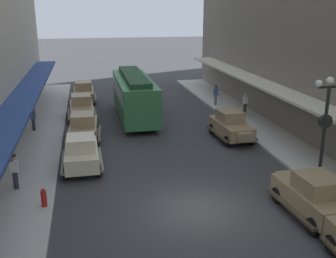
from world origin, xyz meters
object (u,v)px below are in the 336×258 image
at_px(streetcar, 134,94).
at_px(fire_hydrant, 44,197).
at_px(parked_car_4, 82,107).
at_px(pedestrian_3, 245,104).
at_px(pedestrian_0, 216,95).
at_px(parked_car_5, 313,194).
at_px(parked_car_2, 82,151).
at_px(pedestrian_2, 33,118).
at_px(parked_car_1, 84,92).
at_px(lamp_post_with_clock, 325,127).
at_px(pedestrian_1, 15,172).
at_px(parked_car_3, 231,125).
at_px(parked_car_0, 83,126).

height_order(streetcar, fire_hydrant, streetcar).
distance_m(parked_car_4, pedestrian_3, 12.74).
bearing_deg(pedestrian_0, parked_car_5, -96.17).
xyz_separation_m(parked_car_5, fire_hydrant, (-10.89, 2.74, -0.38)).
relative_size(parked_car_2, pedestrian_2, 2.56).
distance_m(parked_car_1, lamp_post_with_clock, 23.20).
distance_m(parked_car_5, pedestrian_0, 19.04).
distance_m(parked_car_2, parked_car_5, 11.70).
xyz_separation_m(fire_hydrant, pedestrian_0, (12.93, 16.19, 0.45)).
xyz_separation_m(parked_car_4, pedestrian_1, (-3.03, -12.43, 0.07)).
bearing_deg(parked_car_1, parked_car_4, -91.95).
xyz_separation_m(parked_car_1, fire_hydrant, (-1.79, -20.14, -0.38)).
bearing_deg(parked_car_5, parked_car_3, 88.68).
relative_size(parked_car_2, parked_car_4, 0.99).
height_order(parked_car_5, pedestrian_3, parked_car_5).
bearing_deg(parked_car_0, pedestrian_0, 32.40).
height_order(streetcar, lamp_post_with_clock, lamp_post_with_clock).
height_order(parked_car_2, parked_car_5, same).
relative_size(parked_car_3, fire_hydrant, 5.26).
height_order(parked_car_3, pedestrian_2, parked_car_3).
bearing_deg(parked_car_5, pedestrian_2, 131.27).
distance_m(parked_car_4, fire_hydrant, 14.58).
bearing_deg(parked_car_1, parked_car_0, -90.42).
relative_size(lamp_post_with_clock, pedestrian_1, 3.09).
distance_m(parked_car_5, pedestrian_2, 19.01).
bearing_deg(lamp_post_with_clock, parked_car_0, 139.95).
bearing_deg(fire_hydrant, parked_car_4, 83.70).
bearing_deg(lamp_post_with_clock, parked_car_2, 157.70).
height_order(lamp_post_with_clock, fire_hydrant, lamp_post_with_clock).
relative_size(lamp_post_with_clock, pedestrian_2, 3.09).
relative_size(parked_car_0, fire_hydrant, 5.26).
bearing_deg(lamp_post_with_clock, pedestrian_3, 83.52).
distance_m(parked_car_1, parked_car_4, 5.66).
bearing_deg(pedestrian_3, parked_car_0, -163.68).
bearing_deg(fire_hydrant, pedestrian_2, 98.15).
distance_m(parked_car_3, fire_hydrant, 13.43).
distance_m(parked_car_5, pedestrian_3, 15.83).
relative_size(fire_hydrant, pedestrian_2, 0.49).
distance_m(streetcar, pedestrian_3, 8.74).
relative_size(parked_car_2, fire_hydrant, 5.21).
relative_size(pedestrian_2, pedestrian_3, 1.02).
bearing_deg(pedestrian_2, parked_car_5, -48.73).
relative_size(fire_hydrant, pedestrian_0, 0.49).
bearing_deg(parked_car_1, parked_car_3, -53.52).
bearing_deg(parked_car_5, parked_car_4, 118.33).
bearing_deg(pedestrian_0, parked_car_4, -171.43).
xyz_separation_m(parked_car_2, lamp_post_with_clock, (11.16, -4.57, 2.04)).
distance_m(parked_car_0, parked_car_4, 5.41).
xyz_separation_m(parked_car_2, streetcar, (3.99, 9.41, 0.96)).
distance_m(parked_car_2, fire_hydrant, 4.67).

